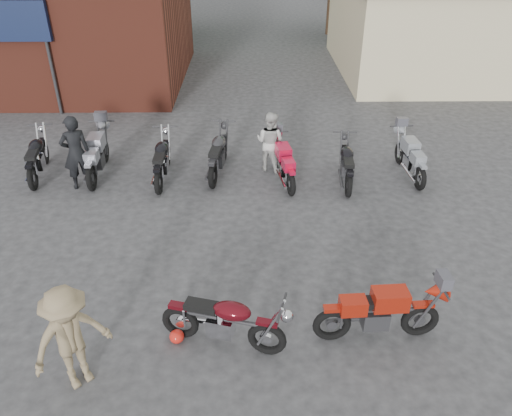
{
  "coord_description": "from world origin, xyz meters",
  "views": [
    {
      "loc": [
        -0.32,
        -6.23,
        6.04
      ],
      "look_at": [
        -0.22,
        2.21,
        0.9
      ],
      "focal_mm": 35.0,
      "sensor_mm": 36.0,
      "label": 1
    }
  ],
  "objects_px": {
    "vintage_motorcycle": "(225,318)",
    "person_light": "(270,142)",
    "row_bike_4": "(284,161)",
    "person_dark": "(76,153)",
    "row_bike_6": "(411,155)",
    "row_bike_3": "(218,152)",
    "row_bike_5": "(347,162)",
    "row_bike_0": "(37,155)",
    "person_tan": "(71,338)",
    "row_bike_2": "(162,158)",
    "sportbike": "(381,310)",
    "helmet": "(177,336)",
    "row_bike_1": "(97,153)"
  },
  "relations": [
    {
      "from": "sportbike",
      "to": "person_light",
      "type": "distance_m",
      "value": 6.27
    },
    {
      "from": "row_bike_0",
      "to": "row_bike_6",
      "type": "bearing_deg",
      "value": -99.64
    },
    {
      "from": "row_bike_1",
      "to": "row_bike_5",
      "type": "relative_size",
      "value": 1.11
    },
    {
      "from": "person_dark",
      "to": "row_bike_3",
      "type": "bearing_deg",
      "value": 164.73
    },
    {
      "from": "row_bike_5",
      "to": "person_tan",
      "type": "bearing_deg",
      "value": 145.57
    },
    {
      "from": "sportbike",
      "to": "row_bike_0",
      "type": "relative_size",
      "value": 0.97
    },
    {
      "from": "helmet",
      "to": "row_bike_3",
      "type": "distance_m",
      "value": 5.97
    },
    {
      "from": "vintage_motorcycle",
      "to": "row_bike_2",
      "type": "height_order",
      "value": "row_bike_2"
    },
    {
      "from": "sportbike",
      "to": "row_bike_2",
      "type": "bearing_deg",
      "value": 124.18
    },
    {
      "from": "helmet",
      "to": "row_bike_5",
      "type": "relative_size",
      "value": 0.12
    },
    {
      "from": "vintage_motorcycle",
      "to": "person_tan",
      "type": "relative_size",
      "value": 1.13
    },
    {
      "from": "helmet",
      "to": "person_dark",
      "type": "distance_m",
      "value": 6.09
    },
    {
      "from": "row_bike_3",
      "to": "row_bike_6",
      "type": "relative_size",
      "value": 1.07
    },
    {
      "from": "row_bike_1",
      "to": "row_bike_3",
      "type": "distance_m",
      "value": 3.11
    },
    {
      "from": "sportbike",
      "to": "helmet",
      "type": "distance_m",
      "value": 3.28
    },
    {
      "from": "row_bike_5",
      "to": "row_bike_3",
      "type": "bearing_deg",
      "value": 84.69
    },
    {
      "from": "vintage_motorcycle",
      "to": "row_bike_6",
      "type": "bearing_deg",
      "value": 67.44
    },
    {
      "from": "row_bike_4",
      "to": "row_bike_3",
      "type": "bearing_deg",
      "value": 64.41
    },
    {
      "from": "helmet",
      "to": "row_bike_5",
      "type": "distance_m",
      "value": 6.5
    },
    {
      "from": "person_light",
      "to": "row_bike_2",
      "type": "bearing_deg",
      "value": 38.95
    },
    {
      "from": "row_bike_6",
      "to": "row_bike_5",
      "type": "bearing_deg",
      "value": 97.14
    },
    {
      "from": "row_bike_5",
      "to": "person_dark",
      "type": "bearing_deg",
      "value": 95.63
    },
    {
      "from": "person_dark",
      "to": "row_bike_2",
      "type": "xyz_separation_m",
      "value": [
        1.98,
        0.4,
        -0.34
      ]
    },
    {
      "from": "person_tan",
      "to": "row_bike_3",
      "type": "distance_m",
      "value": 6.92
    },
    {
      "from": "person_tan",
      "to": "row_bike_6",
      "type": "distance_m",
      "value": 9.29
    },
    {
      "from": "person_tan",
      "to": "row_bike_5",
      "type": "height_order",
      "value": "person_tan"
    },
    {
      "from": "row_bike_0",
      "to": "person_dark",
      "type": "bearing_deg",
      "value": -125.48
    },
    {
      "from": "row_bike_6",
      "to": "person_dark",
      "type": "bearing_deg",
      "value": 89.1
    },
    {
      "from": "person_light",
      "to": "row_bike_0",
      "type": "distance_m",
      "value": 5.98
    },
    {
      "from": "vintage_motorcycle",
      "to": "row_bike_4",
      "type": "bearing_deg",
      "value": 92.45
    },
    {
      "from": "row_bike_4",
      "to": "person_dark",
      "type": "bearing_deg",
      "value": 82.77
    },
    {
      "from": "vintage_motorcycle",
      "to": "person_light",
      "type": "height_order",
      "value": "person_light"
    },
    {
      "from": "row_bike_0",
      "to": "row_bike_5",
      "type": "xyz_separation_m",
      "value": [
        7.86,
        -0.46,
        -0.03
      ]
    },
    {
      "from": "person_dark",
      "to": "person_light",
      "type": "relative_size",
      "value": 1.18
    },
    {
      "from": "person_dark",
      "to": "row_bike_5",
      "type": "height_order",
      "value": "person_dark"
    },
    {
      "from": "row_bike_3",
      "to": "row_bike_5",
      "type": "distance_m",
      "value": 3.27
    },
    {
      "from": "helmet",
      "to": "row_bike_2",
      "type": "xyz_separation_m",
      "value": [
        -1.03,
        5.64,
        0.49
      ]
    },
    {
      "from": "person_dark",
      "to": "person_light",
      "type": "xyz_separation_m",
      "value": [
        4.73,
        0.91,
        -0.14
      ]
    },
    {
      "from": "row_bike_1",
      "to": "row_bike_5",
      "type": "bearing_deg",
      "value": -97.2
    },
    {
      "from": "row_bike_0",
      "to": "row_bike_4",
      "type": "distance_m",
      "value": 6.32
    },
    {
      "from": "person_dark",
      "to": "row_bike_6",
      "type": "distance_m",
      "value": 8.34
    },
    {
      "from": "row_bike_4",
      "to": "vintage_motorcycle",
      "type": "bearing_deg",
      "value": 157.37
    },
    {
      "from": "row_bike_6",
      "to": "vintage_motorcycle",
      "type": "bearing_deg",
      "value": 137.85
    },
    {
      "from": "person_tan",
      "to": "row_bike_2",
      "type": "height_order",
      "value": "person_tan"
    },
    {
      "from": "person_tan",
      "to": "row_bike_0",
      "type": "height_order",
      "value": "person_tan"
    },
    {
      "from": "person_dark",
      "to": "row_bike_4",
      "type": "distance_m",
      "value": 5.08
    },
    {
      "from": "row_bike_0",
      "to": "row_bike_2",
      "type": "bearing_deg",
      "value": -102.86
    },
    {
      "from": "person_dark",
      "to": "person_tan",
      "type": "bearing_deg",
      "value": 78.72
    },
    {
      "from": "row_bike_6",
      "to": "person_tan",
      "type": "bearing_deg",
      "value": 130.08
    },
    {
      "from": "person_light",
      "to": "row_bike_0",
      "type": "height_order",
      "value": "person_light"
    }
  ]
}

